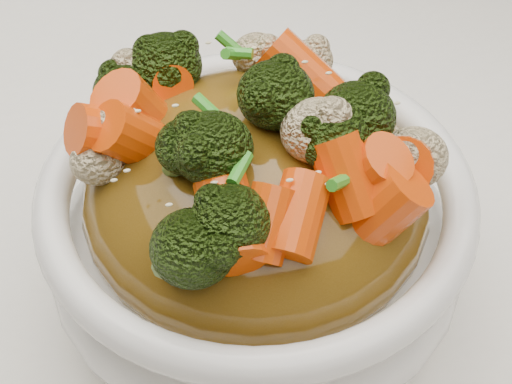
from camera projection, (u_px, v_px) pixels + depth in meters
name	position (u px, v px, depth m)	size (l,w,h in m)	color
tablecloth	(299.00, 251.00, 0.45)	(1.20, 0.80, 0.04)	white
bowl	(256.00, 235.00, 0.38)	(0.20, 0.20, 0.08)	white
sauce_base	(256.00, 196.00, 0.36)	(0.16, 0.16, 0.09)	brown
carrots	(256.00, 99.00, 0.32)	(0.16, 0.16, 0.05)	#E64807
broccoli	(256.00, 101.00, 0.32)	(0.16, 0.16, 0.04)	black
cauliflower	(256.00, 104.00, 0.32)	(0.16, 0.16, 0.03)	beige
scallions	(256.00, 97.00, 0.32)	(0.12, 0.12, 0.02)	green
sesame_seeds	(256.00, 97.00, 0.32)	(0.14, 0.14, 0.01)	beige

